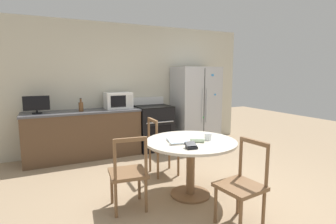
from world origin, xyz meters
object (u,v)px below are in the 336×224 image
oven_range (153,127)px  dining_chair_far (162,147)px  dining_chair_near (242,186)px  dining_chair_left (128,174)px  refrigerator (195,106)px  wallet (191,146)px  candle_glass (208,137)px  microwave (118,100)px  countertop_tv (36,104)px  counter_bottle (81,106)px

oven_range → dining_chair_far: bearing=-107.3°
dining_chair_near → dining_chair_left: same height
refrigerator → wallet: size_ratio=12.21×
candle_glass → wallet: candle_glass is taller
microwave → wallet: size_ratio=3.61×
refrigerator → dining_chair_left: 3.15m
oven_range → candle_glass: bearing=-94.8°
microwave → countertop_tv: 1.46m
candle_glass → wallet: bearing=-149.4°
microwave → counter_bottle: (-0.73, -0.12, -0.07)m
counter_bottle → wallet: size_ratio=1.73×
dining_chair_near → dining_chair_left: size_ratio=1.00×
microwave → dining_chair_left: (-0.52, -2.28, -0.62)m
dining_chair_far → dining_chair_left: bearing=-42.7°
countertop_tv → wallet: countertop_tv is taller
oven_range → dining_chair_far: oven_range is taller
refrigerator → wallet: bearing=-122.8°
dining_chair_far → candle_glass: (0.24, -0.91, 0.34)m
refrigerator → dining_chair_left: refrigerator is taller
refrigerator → candle_glass: 2.55m
microwave → wallet: (0.14, -2.59, -0.29)m
dining_chair_left → wallet: dining_chair_left is taller
oven_range → candle_glass: size_ratio=11.66×
oven_range → candle_glass: 2.31m
dining_chair_left → oven_range: bearing=67.2°
counter_bottle → dining_chair_near: size_ratio=0.27×
dining_chair_far → dining_chair_near: same height
counter_bottle → dining_chair_far: (1.02, -1.34, -0.56)m
refrigerator → microwave: size_ratio=3.38×
refrigerator → countertop_tv: refrigerator is taller
counter_bottle → dining_chair_left: (0.21, -2.16, -0.56)m
microwave → dining_chair_left: bearing=-102.8°
counter_bottle → dining_chair_near: bearing=-68.6°
refrigerator → dining_chair_far: (-1.44, -1.34, -0.43)m
countertop_tv → dining_chair_far: countertop_tv is taller
microwave → dining_chair_far: (0.29, -1.45, -0.62)m
dining_chair_left → microwave: bearing=83.8°
microwave → countertop_tv: microwave is taller
oven_range → counter_bottle: counter_bottle is taller
dining_chair_far → dining_chair_near: bearing=7.2°
refrigerator → counter_bottle: 2.47m
countertop_tv → dining_chair_near: size_ratio=0.47×
microwave → wallet: 2.61m
oven_range → dining_chair_near: size_ratio=1.20×
dining_chair_near → wallet: dining_chair_near is taller
candle_glass → countertop_tv: bearing=130.9°
dining_chair_near → candle_glass: 0.83m
candle_glass → microwave: bearing=102.6°
oven_range → candle_glass: (-0.19, -2.28, 0.31)m
refrigerator → dining_chair_far: bearing=-137.1°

